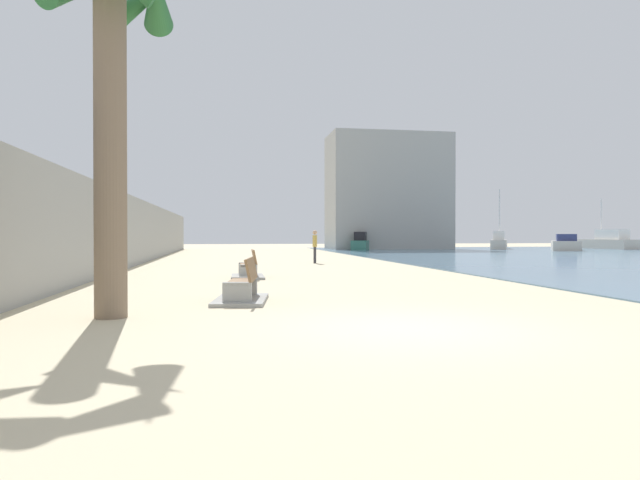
% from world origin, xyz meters
% --- Properties ---
extents(ground_plane, '(120.00, 120.00, 0.00)m').
position_xyz_m(ground_plane, '(0.00, 18.00, 0.00)').
color(ground_plane, beige).
extents(seawall, '(0.80, 64.00, 3.28)m').
position_xyz_m(seawall, '(-7.50, 18.00, 1.64)').
color(seawall, '#9E9E99').
rests_on(seawall, ground).
extents(palm_tree, '(2.62, 2.71, 6.73)m').
position_xyz_m(palm_tree, '(-4.91, 1.98, 4.66)').
color(palm_tree, '#7A6651').
rests_on(palm_tree, ground).
extents(bench_near, '(1.37, 2.23, 0.98)m').
position_xyz_m(bench_near, '(-2.53, 3.99, 0.23)').
color(bench_near, '#9E9E99').
rests_on(bench_near, ground).
extents(bench_far, '(1.13, 2.12, 0.98)m').
position_xyz_m(bench_far, '(-2.11, 10.86, 0.23)').
color(bench_far, '#9E9E99').
rests_on(bench_far, ground).
extents(person_walking, '(0.28, 0.51, 1.72)m').
position_xyz_m(person_walking, '(1.69, 19.90, 1.01)').
color(person_walking, '#333338').
rests_on(person_walking, ground).
extents(boat_far_right, '(4.32, 5.17, 1.49)m').
position_xyz_m(boat_far_right, '(27.54, 37.29, 0.61)').
color(boat_far_right, beige).
rests_on(boat_far_right, water_bay).
extents(boat_nearest, '(4.63, 6.73, 6.06)m').
position_xyz_m(boat_nearest, '(24.37, 43.61, 0.72)').
color(boat_nearest, beige).
rests_on(boat_nearest, water_bay).
extents(boat_far_left, '(2.88, 4.26, 1.70)m').
position_xyz_m(boat_far_left, '(9.96, 43.17, 0.67)').
color(boat_far_left, '#337060').
rests_on(boat_far_left, water_bay).
extents(boat_mid_bay, '(2.40, 7.57, 5.17)m').
position_xyz_m(boat_mid_bay, '(35.30, 42.24, 0.77)').
color(boat_mid_bay, beige).
rests_on(boat_mid_bay, water_bay).
extents(harbor_building, '(12.00, 6.00, 11.57)m').
position_xyz_m(harbor_building, '(13.42, 46.00, 5.79)').
color(harbor_building, '#9E9E99').
rests_on(harbor_building, ground).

